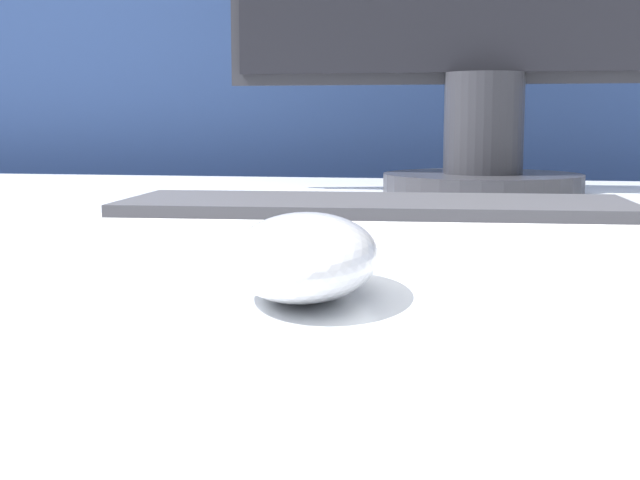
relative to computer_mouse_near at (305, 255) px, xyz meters
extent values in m
cube|color=navy|center=(-0.06, 0.93, -0.12)|extent=(5.00, 0.03, 1.20)
ellipsoid|color=silver|center=(0.00, 0.00, 0.00)|extent=(0.08, 0.13, 0.04)
cube|color=silver|center=(0.00, 0.22, -0.01)|extent=(0.37, 0.16, 0.02)
cube|color=#38383D|center=(0.00, 0.22, 0.00)|extent=(0.35, 0.14, 0.01)
cylinder|color=#28282D|center=(0.07, 0.59, -0.01)|extent=(0.21, 0.21, 0.02)
cylinder|color=#28282D|center=(0.07, 0.59, 0.06)|extent=(0.08, 0.08, 0.11)
camera|label=1|loc=(0.08, -0.38, 0.06)|focal=50.00mm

